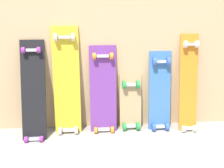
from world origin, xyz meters
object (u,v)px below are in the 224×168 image
object	(u,v)px
skateboard_blue	(160,94)
skateboard_black	(33,95)
skateboard_purple	(103,93)
skateboard_orange	(189,87)
skateboard_yellow	(67,85)
skateboard_natural	(131,105)

from	to	relation	value
skateboard_blue	skateboard_black	bearing A→B (deg)	-176.84
skateboard_purple	skateboard_orange	size ratio (longest dim) A/B	0.90
skateboard_black	skateboard_blue	xyz separation A→B (m)	(1.11, 0.06, -0.05)
skateboard_yellow	skateboard_natural	distance (m)	0.61
skateboard_yellow	skateboard_purple	xyz separation A→B (m)	(0.32, -0.00, -0.09)
skateboard_yellow	skateboard_purple	size ratio (longest dim) A/B	1.19
skateboard_natural	skateboard_purple	bearing A→B (deg)	-177.60
skateboard_black	skateboard_orange	world-z (taller)	skateboard_orange
skateboard_yellow	skateboard_natural	bearing A→B (deg)	0.97
skateboard_natural	skateboard_orange	size ratio (longest dim) A/B	0.61
skateboard_purple	skateboard_natural	world-z (taller)	skateboard_purple
skateboard_purple	skateboard_blue	distance (m)	0.51
skateboard_yellow	skateboard_purple	bearing A→B (deg)	-0.17
skateboard_yellow	skateboard_blue	world-z (taller)	skateboard_yellow
skateboard_purple	skateboard_natural	distance (m)	0.28
skateboard_black	skateboard_natural	size ratio (longest dim) A/B	1.59
skateboard_purple	skateboard_blue	xyz separation A→B (m)	(0.51, -0.00, -0.02)
skateboard_yellow	skateboard_orange	distance (m)	1.08
skateboard_black	skateboard_yellow	bearing A→B (deg)	13.00
skateboard_yellow	skateboard_orange	world-z (taller)	skateboard_yellow
skateboard_orange	skateboard_black	bearing A→B (deg)	-178.31
skateboard_purple	skateboard_natural	size ratio (longest dim) A/B	1.48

